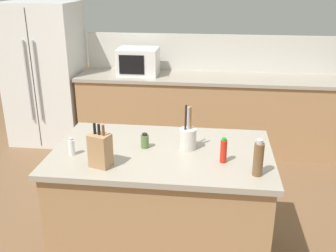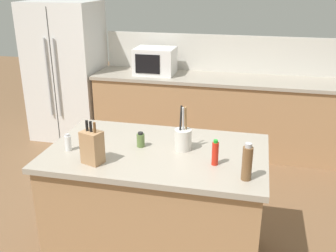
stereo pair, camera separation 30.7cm
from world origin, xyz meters
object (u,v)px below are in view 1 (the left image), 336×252
(knife_block, at_px, (100,150))
(salt_shaker, at_px, (71,147))
(hot_sauce_bottle, at_px, (224,151))
(pepper_grinder, at_px, (258,159))
(refrigerator, at_px, (46,74))
(utensil_crock, at_px, (188,138))
(spice_jar_oregano, at_px, (145,141))
(microwave, at_px, (138,61))

(knife_block, xyz_separation_m, salt_shaker, (-0.25, 0.14, -0.06))
(knife_block, relative_size, hot_sauce_bottle, 1.67)
(knife_block, xyz_separation_m, hot_sauce_bottle, (0.78, 0.15, -0.03))
(knife_block, xyz_separation_m, pepper_grinder, (0.99, -0.00, -0.00))
(knife_block, distance_m, salt_shaker, 0.29)
(knife_block, bearing_deg, refrigerator, 138.63)
(utensil_crock, bearing_deg, refrigerator, 132.35)
(hot_sauce_bottle, relative_size, salt_shaker, 1.40)
(spice_jar_oregano, bearing_deg, utensil_crock, 3.82)
(knife_block, bearing_deg, microwave, 113.96)
(microwave, height_order, hot_sauce_bottle, microwave)
(microwave, bearing_deg, pepper_grinder, -63.80)
(microwave, height_order, knife_block, microwave)
(microwave, relative_size, spice_jar_oregano, 4.42)
(refrigerator, distance_m, hot_sauce_bottle, 3.28)
(microwave, distance_m, spice_jar_oregano, 2.22)
(refrigerator, xyz_separation_m, spice_jar_oregano, (1.70, -2.22, 0.09))
(knife_block, height_order, salt_shaker, knife_block)
(microwave, distance_m, hot_sauce_bottle, 2.54)
(refrigerator, bearing_deg, pepper_grinder, -45.94)
(spice_jar_oregano, xyz_separation_m, salt_shaker, (-0.48, -0.18, 0.01))
(microwave, bearing_deg, hot_sauce_bottle, -66.44)
(spice_jar_oregano, bearing_deg, hot_sauce_bottle, -16.82)
(knife_block, height_order, hot_sauce_bottle, knife_block)
(hot_sauce_bottle, height_order, pepper_grinder, pepper_grinder)
(knife_block, bearing_deg, salt_shaker, 168.70)
(pepper_grinder, bearing_deg, hot_sauce_bottle, 143.12)
(microwave, xyz_separation_m, knife_block, (0.23, -2.48, -0.05))
(spice_jar_oregano, relative_size, salt_shaker, 0.89)
(knife_block, xyz_separation_m, utensil_crock, (0.54, 0.34, -0.03))
(knife_block, distance_m, pepper_grinder, 0.99)
(microwave, height_order, spice_jar_oregano, microwave)
(spice_jar_oregano, bearing_deg, pepper_grinder, -23.00)
(utensil_crock, distance_m, salt_shaker, 0.81)
(refrigerator, distance_m, spice_jar_oregano, 2.79)
(utensil_crock, relative_size, hot_sauce_bottle, 1.84)
(microwave, bearing_deg, spice_jar_oregano, -77.91)
(microwave, relative_size, salt_shaker, 3.91)
(hot_sauce_bottle, distance_m, salt_shaker, 1.03)
(refrigerator, bearing_deg, knife_block, -59.97)
(pepper_grinder, bearing_deg, utensil_crock, 143.00)
(pepper_grinder, bearing_deg, spice_jar_oregano, 157.00)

